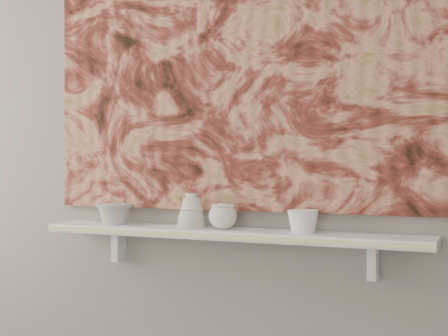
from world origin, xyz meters
The scene contains 11 objects.
wall_back centered at (0.00, 1.60, 1.35)m, with size 3.60×3.60×0.00m, color gray.
shelf centered at (0.00, 1.51, 0.92)m, with size 1.40×0.18×0.03m, color silver.
shelf_stripe centered at (0.00, 1.41, 0.92)m, with size 1.40×0.01×0.02m, color beige.
bracket_left centered at (-0.49, 1.57, 0.84)m, with size 0.03×0.06×0.12m, color silver.
bracket_right centered at (0.49, 1.57, 0.84)m, with size 0.03×0.06×0.12m, color silver.
painting centered at (0.00, 1.59, 1.54)m, with size 1.50×0.03×1.10m, color maroon.
house_motif centered at (0.45, 1.57, 1.23)m, with size 0.09×0.00×0.08m, color black.
bowl_grey centered at (-0.46, 1.51, 0.97)m, with size 0.14×0.14×0.08m, color #A1A19F, non-canonical shape.
cup_cream centered at (-0.02, 1.51, 0.98)m, with size 0.10×0.10×0.09m, color silver, non-canonical shape.
bell_vessel centered at (-0.14, 1.51, 0.99)m, with size 0.11×0.11×0.12m, color silver, non-canonical shape.
bowl_white centered at (0.27, 1.51, 0.97)m, with size 0.11×0.11×0.08m, color silver, non-canonical shape.
Camera 1 is at (0.85, -0.49, 1.16)m, focal length 50.00 mm.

